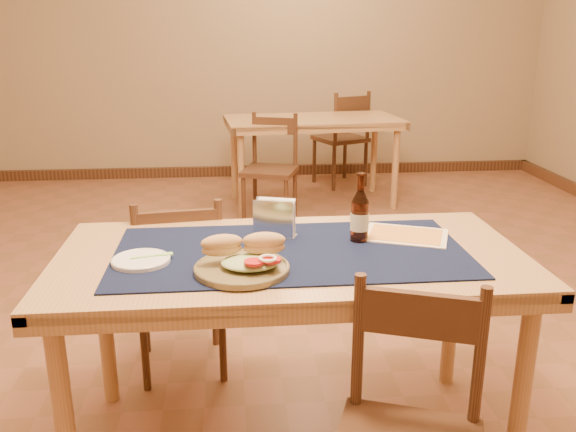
{
  "coord_description": "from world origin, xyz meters",
  "views": [
    {
      "loc": [
        -0.19,
        -2.75,
        1.49
      ],
      "look_at": [
        0.0,
        -0.7,
        0.85
      ],
      "focal_mm": 38.0,
      "sensor_mm": 36.0,
      "label": 1
    }
  ],
  "objects": [
    {
      "name": "fork",
      "position": [
        -0.45,
        -0.84,
        0.77
      ],
      "size": [
        0.14,
        0.05,
        0.0
      ],
      "color": "#98E17B",
      "rests_on": "side_plate"
    },
    {
      "name": "room",
      "position": [
        0.0,
        0.0,
        1.4
      ],
      "size": [
        6.04,
        7.04,
        2.84
      ],
      "color": "brown",
      "rests_on": "ground"
    },
    {
      "name": "baseboard",
      "position": [
        0.0,
        0.0,
        0.05
      ],
      "size": [
        6.0,
        7.0,
        0.1
      ],
      "color": "#4D2E1B",
      "rests_on": "ground"
    },
    {
      "name": "chair_back_near",
      "position": [
        0.11,
        1.9,
        0.44
      ],
      "size": [
        0.49,
        0.49,
        0.84
      ],
      "color": "#4D2E1B",
      "rests_on": "ground"
    },
    {
      "name": "beer_bottle",
      "position": [
        0.25,
        -0.72,
        0.85
      ],
      "size": [
        0.07,
        0.07,
        0.25
      ],
      "color": "#4A1D0D",
      "rests_on": "placemat"
    },
    {
      "name": "sandwich_plate",
      "position": [
        -0.16,
        -0.96,
        0.79
      ],
      "size": [
        0.3,
        0.3,
        0.12
      ],
      "color": "brown",
      "rests_on": "placemat"
    },
    {
      "name": "menu_card",
      "position": [
        0.44,
        -0.68,
        0.76
      ],
      "size": [
        0.36,
        0.31,
        0.01
      ],
      "color": "#FBE2BE",
      "rests_on": "placemat"
    },
    {
      "name": "placemat",
      "position": [
        0.0,
        -0.8,
        0.75
      ],
      "size": [
        1.2,
        0.6,
        0.01
      ],
      "primitive_type": "cube",
      "color": "black",
      "rests_on": "main_table"
    },
    {
      "name": "side_plate",
      "position": [
        -0.5,
        -0.86,
        0.76
      ],
      "size": [
        0.19,
        0.19,
        0.02
      ],
      "color": "white",
      "rests_on": "placemat"
    },
    {
      "name": "main_table",
      "position": [
        0.0,
        -0.8,
        0.67
      ],
      "size": [
        1.6,
        0.8,
        0.75
      ],
      "color": "tan",
      "rests_on": "ground"
    },
    {
      "name": "chair_main_far",
      "position": [
        -0.43,
        -0.28,
        0.43
      ],
      "size": [
        0.43,
        0.43,
        0.83
      ],
      "color": "#4D2E1B",
      "rests_on": "ground"
    },
    {
      "name": "back_table",
      "position": [
        0.5,
        2.37,
        0.67
      ],
      "size": [
        1.52,
        0.86,
        0.75
      ],
      "color": "tan",
      "rests_on": "ground"
    },
    {
      "name": "chair_back_far",
      "position": [
        0.88,
        2.98,
        0.48
      ],
      "size": [
        0.55,
        0.55,
        0.91
      ],
      "color": "#4D2E1B",
      "rests_on": "ground"
    },
    {
      "name": "napkin_holder",
      "position": [
        -0.04,
        -0.64,
        0.82
      ],
      "size": [
        0.17,
        0.1,
        0.14
      ],
      "color": "silver",
      "rests_on": "placemat"
    }
  ]
}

